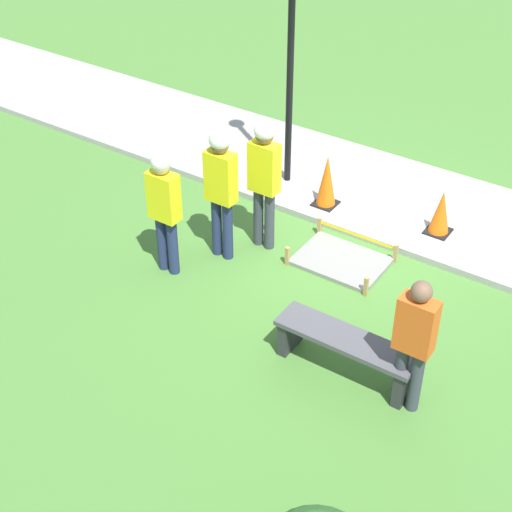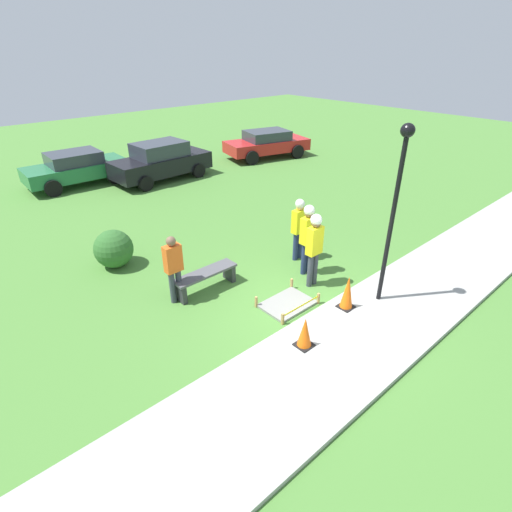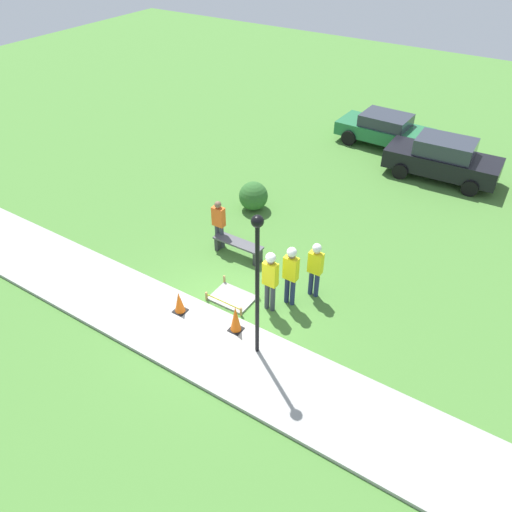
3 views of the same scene
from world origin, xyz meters
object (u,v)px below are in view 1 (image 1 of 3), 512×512
(worker_supervisor, at_px, (221,182))
(lamppost_near, at_px, (292,14))
(park_bench, at_px, (346,348))
(traffic_cone_near_patch, at_px, (441,212))
(bystander_in_orange_shirt, at_px, (414,339))
(traffic_cone_far_patch, at_px, (327,181))
(worker_assistant, at_px, (264,172))
(worker_trainee, at_px, (164,202))

(worker_supervisor, bearing_deg, lamppost_near, -82.93)
(lamppost_near, bearing_deg, park_bench, 131.02)
(traffic_cone_near_patch, height_order, bystander_in_orange_shirt, bystander_in_orange_shirt)
(traffic_cone_far_patch, distance_m, worker_assistant, 1.46)
(bystander_in_orange_shirt, bearing_deg, traffic_cone_far_patch, -47.70)
(traffic_cone_near_patch, bearing_deg, worker_trainee, 45.15)
(worker_trainee, bearing_deg, worker_assistant, -121.79)
(park_bench, relative_size, lamppost_near, 0.42)
(park_bench, distance_m, lamppost_near, 4.79)
(traffic_cone_near_patch, xyz_separation_m, worker_trainee, (2.69, 2.70, 0.64))
(traffic_cone_far_patch, height_order, bystander_in_orange_shirt, bystander_in_orange_shirt)
(worker_assistant, distance_m, bystander_in_orange_shirt, 3.38)
(traffic_cone_near_patch, distance_m, lamppost_near, 3.42)
(traffic_cone_near_patch, relative_size, bystander_in_orange_shirt, 0.40)
(bystander_in_orange_shirt, bearing_deg, traffic_cone_near_patch, -72.88)
(worker_supervisor, bearing_deg, worker_assistant, -123.26)
(traffic_cone_near_patch, relative_size, lamppost_near, 0.17)
(traffic_cone_far_patch, relative_size, worker_trainee, 0.45)
(park_bench, xyz_separation_m, worker_supervisor, (2.48, -1.07, 0.81))
(worker_assistant, bearing_deg, worker_supervisor, 56.74)
(park_bench, distance_m, worker_assistant, 2.78)
(bystander_in_orange_shirt, xyz_separation_m, lamppost_near, (3.52, -3.23, 1.76))
(lamppost_near, bearing_deg, bystander_in_orange_shirt, 137.50)
(traffic_cone_near_patch, bearing_deg, worker_assistant, 37.82)
(traffic_cone_far_patch, xyz_separation_m, bystander_in_orange_shirt, (-2.67, 2.93, 0.45))
(traffic_cone_near_patch, distance_m, bystander_in_orange_shirt, 3.37)
(worker_supervisor, xyz_separation_m, worker_assistant, (-0.34, -0.51, 0.01))
(traffic_cone_far_patch, xyz_separation_m, worker_trainee, (1.00, 2.46, 0.57))
(park_bench, relative_size, worker_supervisor, 0.87)
(worker_assistant, xyz_separation_m, bystander_in_orange_shirt, (-2.93, 1.66, -0.22))
(worker_supervisor, bearing_deg, traffic_cone_near_patch, -138.46)
(traffic_cone_far_patch, distance_m, worker_trainee, 2.71)
(worker_trainee, height_order, bystander_in_orange_shirt, worker_trainee)
(worker_trainee, distance_m, lamppost_near, 3.21)
(worker_trainee, xyz_separation_m, bystander_in_orange_shirt, (-3.67, 0.47, -0.11))
(bystander_in_orange_shirt, relative_size, lamppost_near, 0.42)
(worker_trainee, bearing_deg, worker_supervisor, -120.64)
(worker_supervisor, xyz_separation_m, bystander_in_orange_shirt, (-3.27, 1.15, -0.21))
(worker_supervisor, height_order, lamppost_near, lamppost_near)
(worker_assistant, xyz_separation_m, worker_trainee, (0.74, 1.19, -0.10))
(park_bench, bearing_deg, worker_assistant, -36.37)
(traffic_cone_near_patch, distance_m, traffic_cone_far_patch, 1.71)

